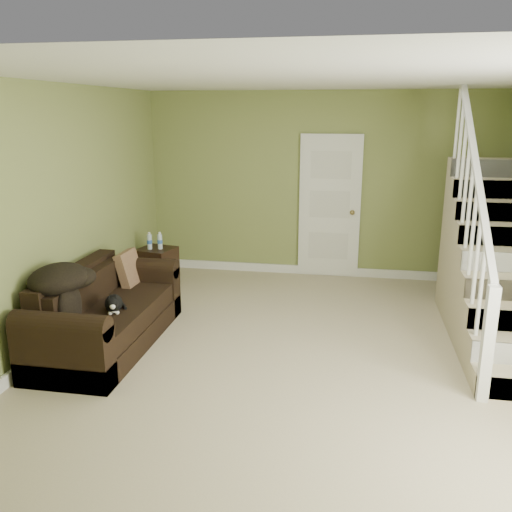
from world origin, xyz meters
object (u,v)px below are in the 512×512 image
at_px(cat, 113,304).
at_px(banana, 103,321).
at_px(side_table, 157,267).
at_px(sofa, 105,316).

bearing_deg(cat, banana, -104.81).
relative_size(side_table, banana, 4.58).
height_order(sofa, side_table, sofa).
height_order(cat, banana, cat).
bearing_deg(banana, side_table, 57.42).
bearing_deg(side_table, banana, -81.25).
relative_size(sofa, side_table, 2.65).
height_order(sofa, cat, sofa).
height_order(side_table, cat, side_table).
bearing_deg(banana, cat, 55.82).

